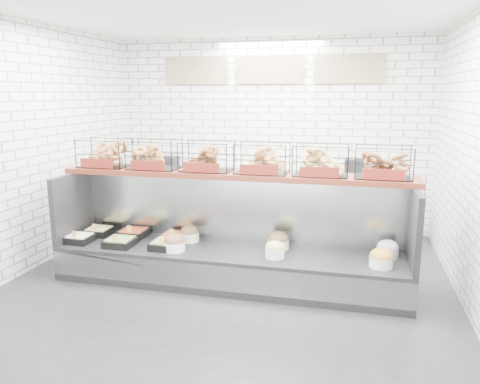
# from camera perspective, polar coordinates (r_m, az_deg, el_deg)

# --- Properties ---
(ground) EXTENTS (5.50, 5.50, 0.00)m
(ground) POSITION_cam_1_polar(r_m,az_deg,el_deg) (5.28, -2.14, -12.09)
(ground) COLOR black
(ground) RESTS_ON ground
(room_shell) EXTENTS (5.02, 5.51, 3.01)m
(room_shell) POSITION_cam_1_polar(r_m,az_deg,el_deg) (5.40, -0.52, 10.99)
(room_shell) COLOR white
(room_shell) RESTS_ON ground
(display_case) EXTENTS (4.00, 0.90, 1.20)m
(display_case) POSITION_cam_1_polar(r_m,az_deg,el_deg) (5.47, -1.29, -7.53)
(display_case) COLOR black
(display_case) RESTS_ON ground
(bagel_shelf) EXTENTS (4.10, 0.50, 0.40)m
(bagel_shelf) POSITION_cam_1_polar(r_m,az_deg,el_deg) (5.37, -0.73, 3.81)
(bagel_shelf) COLOR #4C1910
(bagel_shelf) RESTS_ON display_case
(prep_counter) EXTENTS (4.00, 0.60, 1.20)m
(prep_counter) POSITION_cam_1_polar(r_m,az_deg,el_deg) (7.38, 2.96, -1.21)
(prep_counter) COLOR #93969B
(prep_counter) RESTS_ON ground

